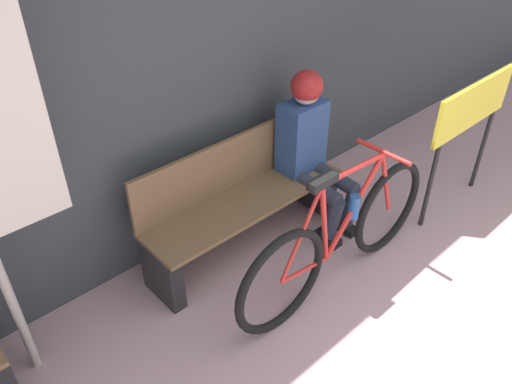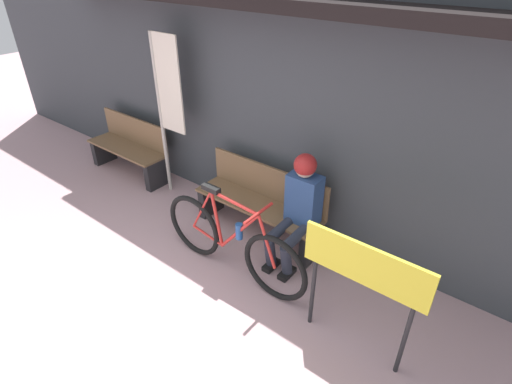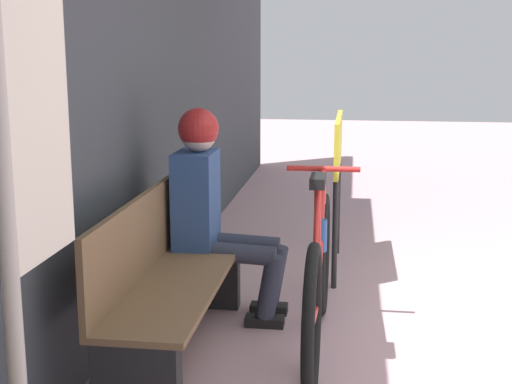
{
  "view_description": "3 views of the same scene",
  "coord_description": "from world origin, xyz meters",
  "px_view_note": "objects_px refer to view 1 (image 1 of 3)",
  "views": [
    {
      "loc": [
        -1.85,
        -0.06,
        2.5
      ],
      "look_at": [
        -0.1,
        1.85,
        0.66
      ],
      "focal_mm": 35.0,
      "sensor_mm": 36.0,
      "label": 1
    },
    {
      "loc": [
        2.33,
        -0.93,
        2.92
      ],
      "look_at": [
        0.26,
        1.72,
        0.84
      ],
      "focal_mm": 28.0,
      "sensor_mm": 36.0,
      "label": 2
    },
    {
      "loc": [
        -3.28,
        1.22,
        1.56
      ],
      "look_at": [
        0.15,
        1.7,
        0.84
      ],
      "focal_mm": 50.0,
      "sensor_mm": 36.0,
      "label": 3
    }
  ],
  "objects_px": {
    "park_bench_near": "(242,202)",
    "signboard": "(471,115)",
    "bicycle": "(340,238)",
    "person_seated": "(311,142)"
  },
  "relations": [
    {
      "from": "park_bench_near",
      "to": "signboard",
      "type": "xyz_separation_m",
      "value": [
        1.58,
        -0.79,
        0.44
      ]
    },
    {
      "from": "bicycle",
      "to": "person_seated",
      "type": "relative_size",
      "value": 1.47
    },
    {
      "from": "bicycle",
      "to": "signboard",
      "type": "distance_m",
      "value": 1.45
    },
    {
      "from": "bicycle",
      "to": "signboard",
      "type": "relative_size",
      "value": 1.65
    },
    {
      "from": "park_bench_near",
      "to": "person_seated",
      "type": "distance_m",
      "value": 0.66
    },
    {
      "from": "park_bench_near",
      "to": "bicycle",
      "type": "bearing_deg",
      "value": -74.73
    },
    {
      "from": "park_bench_near",
      "to": "bicycle",
      "type": "distance_m",
      "value": 0.76
    },
    {
      "from": "person_seated",
      "to": "signboard",
      "type": "distance_m",
      "value": 1.22
    },
    {
      "from": "person_seated",
      "to": "park_bench_near",
      "type": "bearing_deg",
      "value": 169.25
    },
    {
      "from": "park_bench_near",
      "to": "signboard",
      "type": "height_order",
      "value": "signboard"
    }
  ]
}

